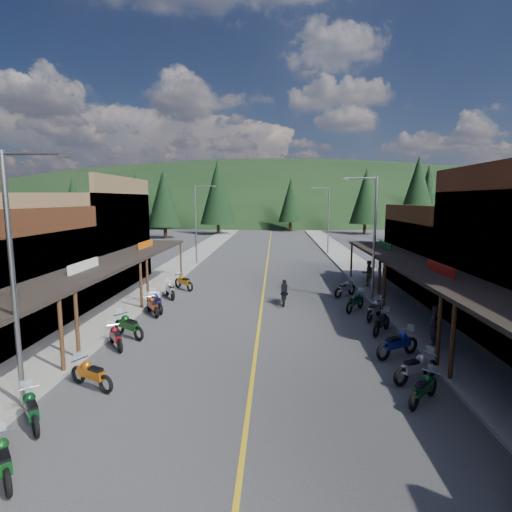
# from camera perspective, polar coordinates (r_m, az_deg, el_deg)

# --- Properties ---
(ground) EXTENTS (220.00, 220.00, 0.00)m
(ground) POSITION_cam_1_polar(r_m,az_deg,el_deg) (18.67, 0.09, -12.58)
(ground) COLOR #38383A
(ground) RESTS_ON ground
(centerline) EXTENTS (0.15, 90.00, 0.01)m
(centerline) POSITION_cam_1_polar(r_m,az_deg,el_deg) (38.03, 1.48, -1.89)
(centerline) COLOR gold
(centerline) RESTS_ON ground
(sidewalk_west) EXTENTS (3.40, 94.00, 0.15)m
(sidewalk_west) POSITION_cam_1_polar(r_m,az_deg,el_deg) (39.18, -11.35, -1.65)
(sidewalk_west) COLOR gray
(sidewalk_west) RESTS_ON ground
(sidewalk_east) EXTENTS (3.40, 94.00, 0.15)m
(sidewalk_east) POSITION_cam_1_polar(r_m,az_deg,el_deg) (38.82, 14.44, -1.83)
(sidewalk_east) COLOR gray
(sidewalk_east) RESTS_ON ground
(shop_west_3) EXTENTS (10.90, 10.20, 8.20)m
(shop_west_3) POSITION_cam_1_polar(r_m,az_deg,el_deg) (32.38, -24.07, 1.94)
(shop_west_3) COLOR brown
(shop_west_3) RESTS_ON ground
(shop_east_3) EXTENTS (10.90, 10.20, 6.20)m
(shop_east_3) POSITION_cam_1_polar(r_m,az_deg,el_deg) (31.79, 26.75, -0.12)
(shop_east_3) COLOR #4C2D16
(shop_east_3) RESTS_ON ground
(streetlight_0) EXTENTS (2.16, 0.18, 8.00)m
(streetlight_0) POSITION_cam_1_polar(r_m,az_deg,el_deg) (13.99, -31.00, -1.82)
(streetlight_0) COLOR gray
(streetlight_0) RESTS_ON ground
(streetlight_1) EXTENTS (2.16, 0.18, 8.00)m
(streetlight_1) POSITION_cam_1_polar(r_m,az_deg,el_deg) (40.26, -8.41, 4.97)
(streetlight_1) COLOR gray
(streetlight_1) RESTS_ON ground
(streetlight_2) EXTENTS (2.16, 0.18, 8.00)m
(streetlight_2) POSITION_cam_1_polar(r_m,az_deg,el_deg) (26.27, 16.29, 3.11)
(streetlight_2) COLOR gray
(streetlight_2) RESTS_ON ground
(streetlight_3) EXTENTS (2.16, 0.18, 8.00)m
(streetlight_3) POSITION_cam_1_polar(r_m,az_deg,el_deg) (47.89, 10.16, 5.41)
(streetlight_3) COLOR gray
(streetlight_3) RESTS_ON ground
(ridge_hill) EXTENTS (310.00, 140.00, 60.00)m
(ridge_hill) POSITION_cam_1_polar(r_m,az_deg,el_deg) (152.59, 2.45, 5.60)
(ridge_hill) COLOR black
(ridge_hill) RESTS_ON ground
(pine_0) EXTENTS (5.04, 5.04, 11.00)m
(pine_0) POSITION_cam_1_polar(r_m,az_deg,el_deg) (89.31, -24.66, 7.29)
(pine_0) COLOR black
(pine_0) RESTS_ON ground
(pine_1) EXTENTS (5.88, 5.88, 12.50)m
(pine_1) POSITION_cam_1_polar(r_m,az_deg,el_deg) (90.90, -13.24, 8.28)
(pine_1) COLOR black
(pine_1) RESTS_ON ground
(pine_2) EXTENTS (6.72, 6.72, 14.00)m
(pine_2) POSITION_cam_1_polar(r_m,az_deg,el_deg) (76.23, -5.48, 9.10)
(pine_2) COLOR black
(pine_2) RESTS_ON ground
(pine_3) EXTENTS (5.04, 5.04, 11.00)m
(pine_3) POSITION_cam_1_polar(r_m,az_deg,el_deg) (83.51, 4.98, 7.98)
(pine_3) COLOR black
(pine_3) RESTS_ON ground
(pine_4) EXTENTS (5.88, 5.88, 12.50)m
(pine_4) POSITION_cam_1_polar(r_m,az_deg,el_deg) (79.34, 15.42, 8.26)
(pine_4) COLOR black
(pine_4) RESTS_ON ground
(pine_5) EXTENTS (6.72, 6.72, 14.00)m
(pine_5) POSITION_cam_1_polar(r_m,az_deg,el_deg) (95.42, 23.35, 8.27)
(pine_5) COLOR black
(pine_5) RESTS_ON ground
(pine_6) EXTENTS (5.04, 5.04, 11.00)m
(pine_6) POSITION_cam_1_polar(r_m,az_deg,el_deg) (93.15, 32.02, 6.80)
(pine_6) COLOR black
(pine_6) RESTS_ON ground
(pine_7) EXTENTS (5.88, 5.88, 12.50)m
(pine_7) POSITION_cam_1_polar(r_m,az_deg,el_deg) (99.04, -16.78, 8.12)
(pine_7) COLOR black
(pine_7) RESTS_ON ground
(pine_8) EXTENTS (4.48, 4.48, 10.00)m
(pine_8) POSITION_cam_1_polar(r_m,az_deg,el_deg) (61.81, -19.06, 7.08)
(pine_8) COLOR black
(pine_8) RESTS_ON ground
(pine_9) EXTENTS (4.93, 4.93, 10.80)m
(pine_9) POSITION_cam_1_polar(r_m,az_deg,el_deg) (66.62, 23.31, 7.25)
(pine_9) COLOR black
(pine_9) RESTS_ON ground
(pine_10) EXTENTS (5.38, 5.38, 11.60)m
(pine_10) POSITION_cam_1_polar(r_m,az_deg,el_deg) (70.02, -12.97, 8.04)
(pine_10) COLOR black
(pine_10) RESTS_ON ground
(pine_11) EXTENTS (5.82, 5.82, 12.40)m
(pine_11) POSITION_cam_1_polar(r_m,az_deg,el_deg) (58.68, 22.06, 8.08)
(pine_11) COLOR black
(pine_11) RESTS_ON ground
(bike_west_4) EXTENTS (1.77, 1.91, 1.12)m
(bike_west_4) POSITION_cam_1_polar(r_m,az_deg,el_deg) (12.10, -32.43, -23.15)
(bike_west_4) COLOR #0D4516
(bike_west_4) RESTS_ON ground
(bike_west_5) EXTENTS (1.81, 1.97, 1.15)m
(bike_west_5) POSITION_cam_1_polar(r_m,az_deg,el_deg) (14.05, -29.46, -18.36)
(bike_west_5) COLOR #0B3719
(bike_west_5) RESTS_ON ground
(bike_west_6) EXTENTS (2.14, 1.55, 1.17)m
(bike_west_6) POSITION_cam_1_polar(r_m,az_deg,el_deg) (15.62, -22.49, -15.15)
(bike_west_6) COLOR #AB540C
(bike_west_6) RESTS_ON ground
(bike_west_7) EXTENTS (1.66, 1.96, 1.11)m
(bike_west_7) POSITION_cam_1_polar(r_m,az_deg,el_deg) (19.16, -19.41, -10.74)
(bike_west_7) COLOR maroon
(bike_west_7) RESTS_ON ground
(bike_west_8) EXTENTS (2.23, 1.92, 1.27)m
(bike_west_8) POSITION_cam_1_polar(r_m,az_deg,el_deg) (20.35, -17.75, -9.32)
(bike_west_8) COLOR #0B3B12
(bike_west_8) RESTS_ON ground
(bike_west_9) EXTENTS (1.71, 2.10, 1.18)m
(bike_west_9) POSITION_cam_1_polar(r_m,az_deg,el_deg) (23.77, -14.54, -6.80)
(bike_west_9) COLOR maroon
(bike_west_9) RESTS_ON ground
(bike_west_10) EXTENTS (1.80, 2.24, 1.25)m
(bike_west_10) POSITION_cam_1_polar(r_m,az_deg,el_deg) (24.37, -14.05, -6.32)
(bike_west_10) COLOR navy
(bike_west_10) RESTS_ON ground
(bike_west_11) EXTENTS (1.65, 2.25, 1.24)m
(bike_west_11) POSITION_cam_1_polar(r_m,az_deg,el_deg) (27.53, -12.19, -4.63)
(bike_west_11) COLOR #A4A4AA
(bike_west_11) RESTS_ON ground
(bike_west_12) EXTENTS (2.12, 2.09, 1.28)m
(bike_west_12) POSITION_cam_1_polar(r_m,az_deg,el_deg) (29.80, -10.29, -3.57)
(bike_west_12) COLOR #9A5D0B
(bike_west_12) RESTS_ON ground
(bike_east_5) EXTENTS (1.76, 1.82, 1.09)m
(bike_east_5) POSITION_cam_1_polar(r_m,az_deg,el_deg) (14.68, 22.82, -16.89)
(bike_east_5) COLOR #0D411C
(bike_east_5) RESTS_ON ground
(bike_east_6) EXTENTS (2.18, 1.67, 1.21)m
(bike_east_6) POSITION_cam_1_polar(r_m,az_deg,el_deg) (16.07, 21.93, -14.39)
(bike_east_6) COLOR #A6A5AB
(bike_east_6) RESTS_ON ground
(bike_east_7) EXTENTS (2.31, 1.79, 1.28)m
(bike_east_7) POSITION_cam_1_polar(r_m,az_deg,el_deg) (18.11, 19.59, -11.57)
(bike_east_7) COLOR navy
(bike_east_7) RESTS_ON ground
(bike_east_8) EXTENTS (1.72, 2.08, 1.17)m
(bike_east_8) POSITION_cam_1_polar(r_m,az_deg,el_deg) (20.97, 17.52, -8.93)
(bike_east_8) COLOR black
(bike_east_8) RESTS_ON ground
(bike_east_9) EXTENTS (1.71, 2.15, 1.20)m
(bike_east_9) POSITION_cam_1_polar(r_m,az_deg,el_deg) (23.23, 16.56, -7.20)
(bike_east_9) COLOR #AEAFB4
(bike_east_9) RESTS_ON ground
(bike_east_10) EXTENTS (1.87, 2.23, 1.26)m
(bike_east_10) POSITION_cam_1_polar(r_m,az_deg,el_deg) (24.58, 13.99, -6.19)
(bike_east_10) COLOR #0B3822
(bike_east_10) RESTS_ON ground
(bike_east_11) EXTENTS (2.07, 2.06, 1.25)m
(bike_east_11) POSITION_cam_1_polar(r_m,az_deg,el_deg) (27.98, 12.62, -4.42)
(bike_east_11) COLOR #95979A
(bike_east_11) RESTS_ON ground
(rider_on_bike) EXTENTS (0.85, 2.18, 1.63)m
(rider_on_bike) POSITION_cam_1_polar(r_m,az_deg,el_deg) (25.46, 4.05, -5.42)
(rider_on_bike) COLOR black
(rider_on_bike) RESTS_ON ground
(pedestrian_east_a) EXTENTS (0.67, 0.80, 1.86)m
(pedestrian_east_a) POSITION_cam_1_polar(r_m,az_deg,el_deg) (19.37, 24.05, -9.15)
(pedestrian_east_a) COLOR #252030
(pedestrian_east_a) RESTS_ON sidewalk_east
(pedestrian_east_b) EXTENTS (1.00, 0.66, 1.92)m
(pedestrian_east_b) POSITION_cam_1_polar(r_m,az_deg,el_deg) (31.07, 15.71, -2.38)
(pedestrian_east_b) COLOR brown
(pedestrian_east_b) RESTS_ON sidewalk_east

